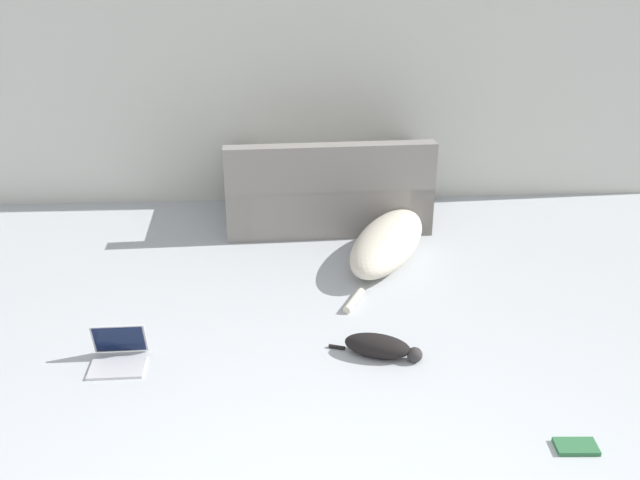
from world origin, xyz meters
The scene contains 6 objects.
wall_back centered at (0.00, 4.33, 1.24)m, with size 7.38×0.06×2.47m.
couch centered at (0.21, 3.75, 0.26)m, with size 1.72×0.93×0.79m.
dog centered at (0.65, 3.00, 0.15)m, with size 0.90×1.56×0.31m.
cat centered at (0.41, 1.65, 0.07)m, with size 0.56×0.30×0.14m.
laptop_open centered at (-1.15, 1.67, 0.07)m, with size 0.32×0.30×0.23m.
book_green centered at (1.28, 0.78, 0.01)m, with size 0.21×0.13×0.02m.
Camera 1 is at (-0.14, -1.95, 2.40)m, focal length 40.00 mm.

